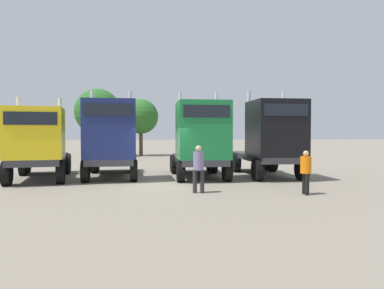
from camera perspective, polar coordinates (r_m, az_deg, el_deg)
name	(u,v)px	position (r m, az deg, el deg)	size (l,w,h in m)	color
ground	(161,185)	(16.20, -4.83, -6.32)	(200.00, 200.00, 0.00)	gray
semi_truck_yellow	(38,143)	(18.83, -22.75, 0.24)	(3.39, 6.65, 4.02)	#333338
semi_truck_navy	(111,139)	(18.63, -12.43, 0.82)	(2.76, 6.48, 4.44)	#333338
semi_truck_green	(201,139)	(18.24, 1.36, 0.85)	(2.58, 5.95, 4.38)	#333338
semi_truck_black	(271,138)	(19.15, 12.17, 1.01)	(2.59, 6.48, 4.46)	#333338
visitor_in_hivis	(306,169)	(14.31, 17.18, -3.68)	(0.43, 0.45, 1.63)	black
visitor_with_camera	(198,165)	(14.03, 1.01, -3.25)	(0.48, 0.48, 1.81)	#2A2A2A
oak_far_left	(98,112)	(36.51, -14.37, 4.93)	(4.39, 4.39, 6.49)	#4C3823
oak_far_centre	(141,117)	(36.86, -7.91, 4.29)	(3.43, 3.43, 5.60)	#4C3823
oak_far_right	(204,118)	(37.23, 1.90, 4.12)	(2.98, 2.98, 5.29)	#4C3823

